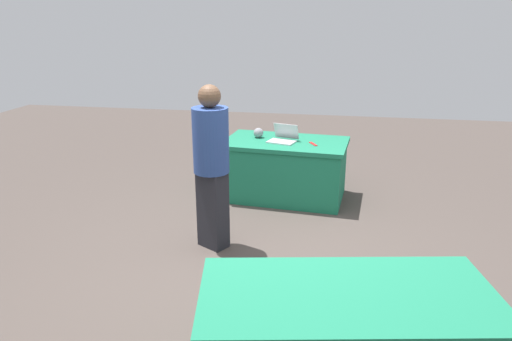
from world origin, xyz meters
name	(u,v)px	position (x,y,z in m)	size (l,w,h in m)	color
ground_plane	(249,269)	(0.00, 0.00, 0.00)	(14.40, 14.40, 0.00)	#4C423D
table_foreground	(285,169)	(-0.10, -1.87, 0.37)	(1.56, 1.01, 0.73)	#1E7A56
person_attendee_browsing	(211,160)	(0.43, -0.40, 0.89)	(0.46, 0.46, 1.61)	#26262D
laptop_silver	(283,138)	(-0.07, -1.83, 0.77)	(0.39, 0.37, 0.21)	silver
yarn_ball	(258,133)	(0.26, -1.98, 0.79)	(0.12, 0.12, 0.12)	gray
scissors_red	(313,144)	(-0.44, -1.77, 0.73)	(0.18, 0.04, 0.01)	red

